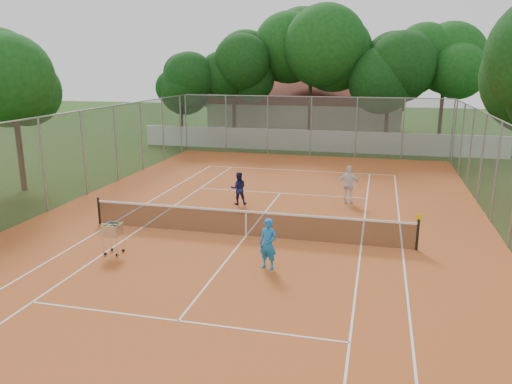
% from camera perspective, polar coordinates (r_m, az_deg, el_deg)
% --- Properties ---
extents(ground, '(120.00, 120.00, 0.00)m').
position_cam_1_polar(ground, '(18.24, -1.13, -5.10)').
color(ground, '#1D3C10').
rests_on(ground, ground).
extents(court_pad, '(18.00, 34.00, 0.02)m').
position_cam_1_polar(court_pad, '(18.24, -1.13, -5.07)').
color(court_pad, '#B65623').
rests_on(court_pad, ground).
extents(court_lines, '(10.98, 23.78, 0.01)m').
position_cam_1_polar(court_lines, '(18.23, -1.13, -5.03)').
color(court_lines, white).
rests_on(court_lines, court_pad).
extents(tennis_net, '(11.88, 0.10, 0.98)m').
position_cam_1_polar(tennis_net, '(18.08, -1.14, -3.57)').
color(tennis_net, black).
rests_on(tennis_net, court_pad).
extents(perimeter_fence, '(18.00, 34.00, 4.00)m').
position_cam_1_polar(perimeter_fence, '(17.68, -1.16, 1.03)').
color(perimeter_fence, slate).
rests_on(perimeter_fence, ground).
extents(boundary_wall, '(26.00, 0.30, 1.50)m').
position_cam_1_polar(boundary_wall, '(36.28, 6.67, 5.83)').
color(boundary_wall, white).
rests_on(boundary_wall, ground).
extents(clubhouse, '(16.40, 9.00, 4.40)m').
position_cam_1_polar(clubhouse, '(46.23, 5.85, 9.49)').
color(clubhouse, beige).
rests_on(clubhouse, ground).
extents(tropical_trees, '(29.00, 19.00, 10.00)m').
position_cam_1_polar(tropical_trees, '(38.88, 7.44, 12.67)').
color(tropical_trees, black).
rests_on(tropical_trees, ground).
extents(player_near, '(0.65, 0.51, 1.58)m').
position_cam_1_polar(player_near, '(15.17, 1.40, -5.96)').
color(player_near, blue).
rests_on(player_near, court_pad).
extents(player_far_left, '(0.85, 0.76, 1.46)m').
position_cam_1_polar(player_far_left, '(22.12, -2.01, 0.42)').
color(player_far_left, '#191B4C').
rests_on(player_far_left, court_pad).
extents(player_far_right, '(1.03, 0.50, 1.71)m').
position_cam_1_polar(player_far_right, '(22.65, 10.58, 0.84)').
color(player_far_right, white).
rests_on(player_far_right, court_pad).
extents(ball_hopper, '(0.69, 0.69, 1.12)m').
position_cam_1_polar(ball_hopper, '(17.02, -15.99, -5.05)').
color(ball_hopper, silver).
rests_on(ball_hopper, court_pad).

